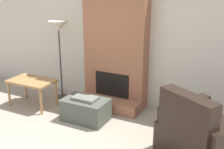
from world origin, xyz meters
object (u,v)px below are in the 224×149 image
object	(u,v)px
armchair	(201,138)
side_table	(32,83)
ottoman	(86,109)
floor_lamp_left	(59,30)

from	to	relation	value
armchair	side_table	distance (m)	3.14
armchair	side_table	bearing A→B (deg)	25.37
ottoman	floor_lamp_left	xyz separation A→B (m)	(-0.97, 0.65, 1.17)
ottoman	armchair	world-z (taller)	armchair
side_table	armchair	bearing A→B (deg)	-5.56
armchair	floor_lamp_left	size ratio (longest dim) A/B	0.86
floor_lamp_left	armchair	bearing A→B (deg)	-17.29
ottoman	side_table	xyz separation A→B (m)	(-1.19, 0.05, 0.25)
side_table	floor_lamp_left	distance (m)	1.12
armchair	ottoman	bearing A→B (deg)	23.42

